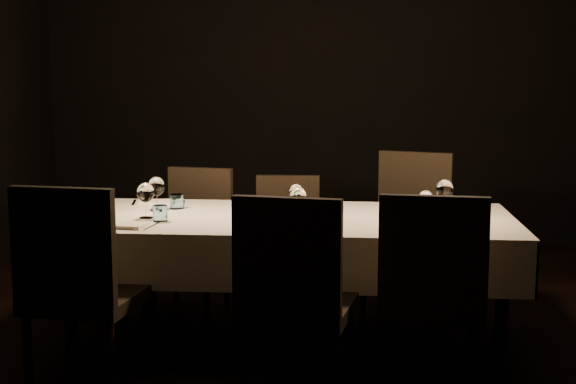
# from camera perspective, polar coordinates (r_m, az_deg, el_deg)

# --- Properties ---
(room) EXTENTS (5.01, 6.01, 3.01)m
(room) POSITION_cam_1_polar(r_m,az_deg,el_deg) (4.42, 0.00, 7.70)
(room) COLOR black
(room) RESTS_ON ground
(dining_table) EXTENTS (2.52, 1.12, 0.76)m
(dining_table) POSITION_cam_1_polar(r_m,az_deg,el_deg) (4.51, 0.00, -2.68)
(dining_table) COLOR black
(dining_table) RESTS_ON ground
(chair_near_left) EXTENTS (0.57, 0.57, 1.05)m
(chair_near_left) POSITION_cam_1_polar(r_m,az_deg,el_deg) (3.95, -14.69, -6.30)
(chair_near_left) COLOR black
(chair_near_left) RESTS_ON ground
(place_setting_near_left) EXTENTS (0.37, 0.42, 0.20)m
(place_setting_near_left) POSITION_cam_1_polar(r_m,az_deg,el_deg) (4.40, -10.32, -1.06)
(place_setting_near_left) COLOR silver
(place_setting_near_left) RESTS_ON dining_table
(chair_near_center) EXTENTS (0.56, 0.56, 1.02)m
(chair_near_center) POSITION_cam_1_polar(r_m,az_deg,el_deg) (3.69, 0.41, -7.24)
(chair_near_center) COLOR black
(chair_near_center) RESTS_ON ground
(place_setting_near_center) EXTENTS (0.34, 0.41, 0.19)m
(place_setting_near_center) POSITION_cam_1_polar(r_m,az_deg,el_deg) (4.26, 0.71, -1.31)
(place_setting_near_center) COLOR silver
(place_setting_near_center) RESTS_ON dining_table
(chair_near_right) EXTENTS (0.54, 0.54, 1.02)m
(chair_near_right) POSITION_cam_1_polar(r_m,az_deg,el_deg) (3.83, 10.24, -6.85)
(chair_near_right) COLOR black
(chair_near_right) RESTS_ON ground
(place_setting_near_right) EXTENTS (0.33, 0.40, 0.17)m
(place_setting_near_right) POSITION_cam_1_polar(r_m,az_deg,el_deg) (4.27, 9.92, -1.48)
(place_setting_near_right) COLOR silver
(place_setting_near_right) RESTS_ON dining_table
(chair_far_left) EXTENTS (0.52, 0.52, 0.93)m
(chair_far_left) POSITION_cam_1_polar(r_m,az_deg,el_deg) (5.35, -6.65, -2.85)
(chair_far_left) COLOR black
(chair_far_left) RESTS_ON ground
(place_setting_far_left) EXTENTS (0.38, 0.42, 0.20)m
(place_setting_far_left) POSITION_cam_1_polar(r_m,az_deg,el_deg) (4.82, -8.97, -0.22)
(place_setting_far_left) COLOR silver
(place_setting_far_left) RESTS_ON dining_table
(chair_far_center) EXTENTS (0.44, 0.44, 0.88)m
(chair_far_center) POSITION_cam_1_polar(r_m,az_deg,el_deg) (5.32, -0.07, -3.12)
(chair_far_center) COLOR black
(chair_far_center) RESTS_ON ground
(place_setting_far_center) EXTENTS (0.31, 0.39, 0.17)m
(place_setting_far_center) POSITION_cam_1_polar(r_m,az_deg,el_deg) (4.69, 0.73, -0.50)
(place_setting_far_center) COLOR silver
(place_setting_far_center) RESTS_ON dining_table
(chair_far_right) EXTENTS (0.64, 0.64, 1.04)m
(chair_far_right) POSITION_cam_1_polar(r_m,az_deg,el_deg) (5.34, 8.60, -2.35)
(chair_far_right) COLOR black
(chair_far_right) RESTS_ON ground
(place_setting_far_right) EXTENTS (0.37, 0.42, 0.20)m
(place_setting_far_right) POSITION_cam_1_polar(r_m,az_deg,el_deg) (4.71, 11.01, -0.46)
(place_setting_far_right) COLOR silver
(place_setting_far_right) RESTS_ON dining_table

